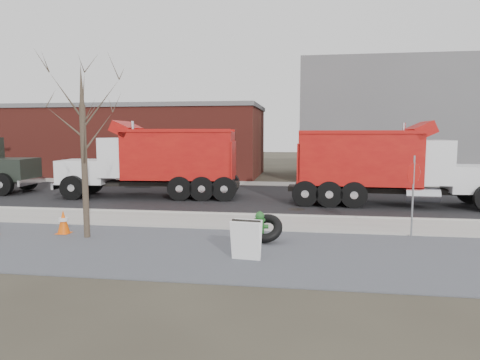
% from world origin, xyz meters
% --- Properties ---
extents(ground, '(120.00, 120.00, 0.00)m').
position_xyz_m(ground, '(0.00, 0.00, 0.00)').
color(ground, '#383328').
rests_on(ground, ground).
extents(gravel_verge, '(60.00, 5.00, 0.03)m').
position_xyz_m(gravel_verge, '(0.00, -3.50, 0.01)').
color(gravel_verge, slate).
rests_on(gravel_verge, ground).
extents(sidewalk, '(60.00, 2.50, 0.06)m').
position_xyz_m(sidewalk, '(0.00, 0.25, 0.03)').
color(sidewalk, '#9E9B93').
rests_on(sidewalk, ground).
extents(curb, '(60.00, 0.15, 0.11)m').
position_xyz_m(curb, '(0.00, 1.55, 0.06)').
color(curb, '#9E9B93').
rests_on(curb, ground).
extents(road, '(60.00, 9.40, 0.02)m').
position_xyz_m(road, '(0.00, 6.30, 0.01)').
color(road, black).
rests_on(road, ground).
extents(far_sidewalk, '(60.00, 2.00, 0.06)m').
position_xyz_m(far_sidewalk, '(0.00, 12.00, 0.03)').
color(far_sidewalk, '#9E9B93').
rests_on(far_sidewalk, ground).
extents(building_grey, '(12.00, 10.00, 8.00)m').
position_xyz_m(building_grey, '(9.00, 18.00, 4.00)').
color(building_grey, slate).
rests_on(building_grey, ground).
extents(building_brick, '(20.20, 8.20, 5.30)m').
position_xyz_m(building_brick, '(-10.00, 17.00, 2.65)').
color(building_brick, maroon).
rests_on(building_brick, ground).
extents(bare_tree, '(3.20, 3.20, 5.20)m').
position_xyz_m(bare_tree, '(-3.20, -2.60, 3.30)').
color(bare_tree, '#382D23').
rests_on(bare_tree, ground).
extents(fire_hydrant, '(0.52, 0.50, 0.91)m').
position_xyz_m(fire_hydrant, '(2.03, -2.33, 0.42)').
color(fire_hydrant, '#2E6F2A').
rests_on(fire_hydrant, ground).
extents(truck_tire, '(1.11, 1.05, 0.85)m').
position_xyz_m(truck_tire, '(2.22, -2.35, 0.42)').
color(truck_tire, black).
rests_on(truck_tire, ground).
extents(stop_sign, '(0.52, 0.48, 2.50)m').
position_xyz_m(stop_sign, '(6.54, -1.10, 1.72)').
color(stop_sign, gray).
rests_on(stop_sign, ground).
extents(sandwich_board, '(0.78, 0.55, 1.01)m').
position_xyz_m(sandwich_board, '(1.88, -4.21, 0.53)').
color(sandwich_board, white).
rests_on(sandwich_board, ground).
extents(traffic_cone_near, '(0.40, 0.40, 0.77)m').
position_xyz_m(traffic_cone_near, '(-4.18, -2.24, 0.38)').
color(traffic_cone_near, '#F25707').
rests_on(traffic_cone_near, ground).
extents(dump_truck_red_a, '(9.03, 2.82, 3.62)m').
position_xyz_m(dump_truck_red_a, '(6.82, 4.93, 1.84)').
color(dump_truck_red_a, black).
rests_on(dump_truck_red_a, ground).
extents(dump_truck_red_b, '(8.92, 3.22, 3.71)m').
position_xyz_m(dump_truck_red_b, '(-3.89, 5.74, 1.89)').
color(dump_truck_red_b, black).
rests_on(dump_truck_red_b, ground).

